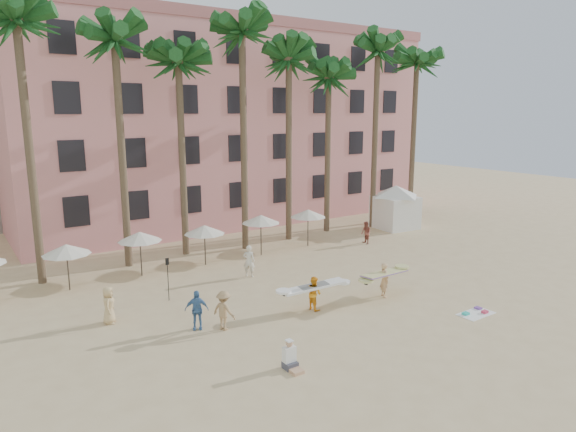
# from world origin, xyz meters

# --- Properties ---
(ground) EXTENTS (120.00, 120.00, 0.00)m
(ground) POSITION_xyz_m (0.00, 0.00, 0.00)
(ground) COLOR #D1B789
(ground) RESTS_ON ground
(pink_hotel) EXTENTS (35.00, 14.00, 16.00)m
(pink_hotel) POSITION_xyz_m (7.00, 26.00, 8.00)
(pink_hotel) COLOR pink
(pink_hotel) RESTS_ON ground
(palm_row) EXTENTS (44.40, 5.40, 16.30)m
(palm_row) POSITION_xyz_m (0.51, 15.00, 12.97)
(palm_row) COLOR brown
(palm_row) RESTS_ON ground
(umbrella_row) EXTENTS (22.50, 2.70, 2.73)m
(umbrella_row) POSITION_xyz_m (-3.00, 12.50, 2.33)
(umbrella_row) COLOR #332B23
(umbrella_row) RESTS_ON ground
(cabana) EXTENTS (4.85, 4.85, 3.50)m
(cabana) POSITION_xyz_m (16.24, 13.16, 2.07)
(cabana) COLOR white
(cabana) RESTS_ON ground
(beach_towel) EXTENTS (1.81, 1.02, 0.14)m
(beach_towel) POSITION_xyz_m (6.20, -1.90, 0.03)
(beach_towel) COLOR white
(beach_towel) RESTS_ON ground
(carrier_yellow) EXTENTS (3.29, 1.34, 1.81)m
(carrier_yellow) POSITION_xyz_m (4.20, 2.19, 1.02)
(carrier_yellow) COLOR tan
(carrier_yellow) RESTS_ON ground
(carrier_white) EXTENTS (3.27, 1.29, 1.65)m
(carrier_white) POSITION_xyz_m (0.17, 2.87, 0.90)
(carrier_white) COLOR #FFA01A
(carrier_white) RESTS_ON ground
(beachgoers) EXTENTS (20.04, 8.58, 1.87)m
(beachgoers) POSITION_xyz_m (-1.97, 6.15, 0.87)
(beachgoers) COLOR teal
(beachgoers) RESTS_ON ground
(paddle) EXTENTS (0.18, 0.04, 2.23)m
(paddle) POSITION_xyz_m (-5.19, 7.93, 1.41)
(paddle) COLOR black
(paddle) RESTS_ON ground
(seated_man) EXTENTS (0.49, 0.85, 1.11)m
(seated_man) POSITION_xyz_m (-4.07, -1.31, 0.38)
(seated_man) COLOR #3F3F4C
(seated_man) RESTS_ON ground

